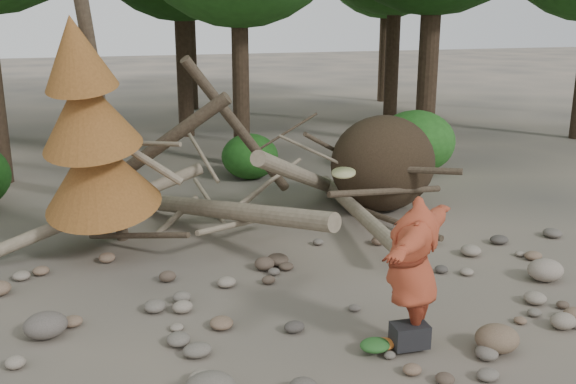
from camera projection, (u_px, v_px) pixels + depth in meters
name	position (u px, v px, depth m)	size (l,w,h in m)	color
ground	(360.00, 316.00, 8.65)	(120.00, 120.00, 0.00)	#514C44
deadfall_pile	(359.00, 168.00, 12.91)	(8.55, 5.24, 3.30)	#332619
dead_conifer	(92.00, 134.00, 10.12)	(2.06, 2.16, 4.35)	#4C3F30
bush_mid	(250.00, 156.00, 15.83)	(1.40, 1.40, 1.12)	#205819
bush_right	(416.00, 142.00, 16.43)	(2.00, 2.00, 1.60)	#286920
frisbee_thrower	(412.00, 270.00, 7.64)	(2.10, 1.97, 2.22)	#9F3C23
backpack	(409.00, 340.00, 7.73)	(0.43, 0.29, 0.29)	black
cloth_green	(375.00, 349.00, 7.66)	(0.38, 0.31, 0.14)	#275B24
cloth_orange	(383.00, 348.00, 7.72)	(0.31, 0.25, 0.11)	#C76322
boulder_front_right	(497.00, 338.00, 7.72)	(0.54, 0.49, 0.33)	#755E49
boulder_mid_right	(545.00, 270.00, 9.79)	(0.55, 0.50, 0.33)	gray
boulder_mid_left	(46.00, 325.00, 8.06)	(0.54, 0.48, 0.32)	#5F5750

